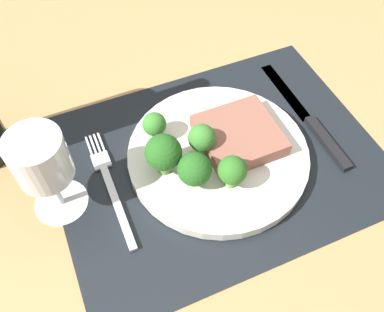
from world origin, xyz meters
TOP-DOWN VIEW (x-y plane):
  - ground_plane at (0.00, 0.00)cm, footprint 140.00×110.00cm
  - placemat at (0.00, 0.00)cm, footprint 44.62×33.88cm
  - plate at (0.00, 0.00)cm, footprint 24.89×24.89cm
  - steak at (3.40, 0.65)cm, footprint 10.41×10.22cm
  - broccoli_back_left at (-4.99, -3.36)cm, footprint 4.36×4.36cm
  - broccoli_near_fork at (-6.94, 5.86)cm, footprint 3.29×3.29cm
  - broccoli_front_edge at (-2.16, 0.80)cm, footprint 3.70×3.70cm
  - broccoli_center at (-0.77, -5.36)cm, footprint 3.71×3.71cm
  - broccoli_near_steak at (-7.79, 0.49)cm, footprint 4.76×4.76cm
  - fork at (-15.13, 1.42)cm, footprint 2.40×19.20cm
  - knife at (15.51, 0.53)cm, footprint 1.80×23.00cm
  - wine_glass at (-21.66, 1.72)cm, footprint 6.93×6.93cm

SIDE VIEW (x-z plane):
  - ground_plane at x=0.00cm, z-range -3.00..0.00cm
  - placemat at x=0.00cm, z-range 0.00..0.30cm
  - fork at x=-15.13cm, z-range 0.30..0.80cm
  - knife at x=15.51cm, z-range 0.20..1.00cm
  - plate at x=0.00cm, z-range 0.30..1.90cm
  - steak at x=3.40cm, z-range 1.90..4.13cm
  - broccoli_near_fork at x=-6.94cm, z-range 2.29..6.56cm
  - broccoli_front_edge at x=-2.16cm, z-range 2.39..7.39cm
  - broccoli_center at x=-0.77cm, z-range 2.41..7.44cm
  - broccoli_back_left at x=-4.99cm, z-range 2.32..7.66cm
  - broccoli_near_steak at x=-7.79cm, z-range 2.54..8.86cm
  - wine_glass at x=-21.66cm, z-range 2.49..15.58cm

